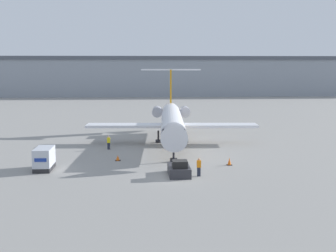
{
  "coord_description": "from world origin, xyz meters",
  "views": [
    {
      "loc": [
        -3.65,
        -43.27,
        10.65
      ],
      "look_at": [
        0.0,
        14.14,
        3.1
      ],
      "focal_mm": 50.0,
      "sensor_mm": 36.0,
      "label": 1
    }
  ],
  "objects_px": {
    "luggage_cart": "(44,159)",
    "worker_near_tug": "(199,167)",
    "pushback_tug": "(179,169)",
    "traffic_cone_left": "(118,158)",
    "traffic_cone_right": "(229,162)",
    "worker_by_wing": "(109,142)",
    "airplane_main": "(172,121)"
  },
  "relations": [
    {
      "from": "airplane_main",
      "to": "worker_near_tug",
      "type": "xyz_separation_m",
      "value": [
        1.23,
        -18.89,
        -2.19
      ]
    },
    {
      "from": "traffic_cone_left",
      "to": "pushback_tug",
      "type": "bearing_deg",
      "value": -49.87
    },
    {
      "from": "airplane_main",
      "to": "worker_near_tug",
      "type": "height_order",
      "value": "airplane_main"
    },
    {
      "from": "worker_near_tug",
      "to": "traffic_cone_left",
      "type": "xyz_separation_m",
      "value": [
        -8.11,
        7.91,
        -0.66
      ]
    },
    {
      "from": "airplane_main",
      "to": "worker_by_wing",
      "type": "xyz_separation_m",
      "value": [
        -8.33,
        -3.8,
        -2.24
      ]
    },
    {
      "from": "luggage_cart",
      "to": "worker_near_tug",
      "type": "distance_m",
      "value": 15.88
    },
    {
      "from": "luggage_cart",
      "to": "pushback_tug",
      "type": "bearing_deg",
      "value": -13.78
    },
    {
      "from": "airplane_main",
      "to": "pushback_tug",
      "type": "relative_size",
      "value": 7.76
    },
    {
      "from": "pushback_tug",
      "to": "worker_near_tug",
      "type": "distance_m",
      "value": 1.97
    },
    {
      "from": "pushback_tug",
      "to": "worker_near_tug",
      "type": "xyz_separation_m",
      "value": [
        1.86,
        -0.51,
        0.37
      ]
    },
    {
      "from": "worker_near_tug",
      "to": "airplane_main",
      "type": "bearing_deg",
      "value": 93.73
    },
    {
      "from": "airplane_main",
      "to": "traffic_cone_left",
      "type": "distance_m",
      "value": 13.26
    },
    {
      "from": "pushback_tug",
      "to": "traffic_cone_right",
      "type": "xyz_separation_m",
      "value": [
        5.77,
        4.24,
        -0.19
      ]
    },
    {
      "from": "worker_near_tug",
      "to": "traffic_cone_right",
      "type": "bearing_deg",
      "value": 50.58
    },
    {
      "from": "worker_by_wing",
      "to": "traffic_cone_right",
      "type": "relative_size",
      "value": 2.14
    },
    {
      "from": "airplane_main",
      "to": "pushback_tug",
      "type": "distance_m",
      "value": 18.57
    },
    {
      "from": "airplane_main",
      "to": "luggage_cart",
      "type": "distance_m",
      "value": 20.78
    },
    {
      "from": "luggage_cart",
      "to": "traffic_cone_right",
      "type": "xyz_separation_m",
      "value": [
        19.31,
        0.92,
        -0.75
      ]
    },
    {
      "from": "airplane_main",
      "to": "worker_by_wing",
      "type": "height_order",
      "value": "airplane_main"
    },
    {
      "from": "pushback_tug",
      "to": "luggage_cart",
      "type": "distance_m",
      "value": 13.96
    },
    {
      "from": "airplane_main",
      "to": "traffic_cone_right",
      "type": "xyz_separation_m",
      "value": [
        5.13,
        -14.14,
        -2.76
      ]
    },
    {
      "from": "luggage_cart",
      "to": "traffic_cone_right",
      "type": "distance_m",
      "value": 19.35
    },
    {
      "from": "worker_by_wing",
      "to": "traffic_cone_right",
      "type": "distance_m",
      "value": 16.99
    },
    {
      "from": "worker_near_tug",
      "to": "worker_by_wing",
      "type": "relative_size",
      "value": 1.04
    },
    {
      "from": "airplane_main",
      "to": "traffic_cone_right",
      "type": "relative_size",
      "value": 37.08
    },
    {
      "from": "worker_near_tug",
      "to": "worker_by_wing",
      "type": "xyz_separation_m",
      "value": [
        -9.56,
        15.09,
        -0.05
      ]
    },
    {
      "from": "worker_by_wing",
      "to": "luggage_cart",
      "type": "bearing_deg",
      "value": -117.44
    },
    {
      "from": "pushback_tug",
      "to": "airplane_main",
      "type": "bearing_deg",
      "value": 88.03
    },
    {
      "from": "pushback_tug",
      "to": "luggage_cart",
      "type": "xyz_separation_m",
      "value": [
        -13.54,
        3.32,
        0.56
      ]
    },
    {
      "from": "pushback_tug",
      "to": "luggage_cart",
      "type": "bearing_deg",
      "value": 166.22
    },
    {
      "from": "pushback_tug",
      "to": "worker_near_tug",
      "type": "relative_size",
      "value": 2.13
    },
    {
      "from": "traffic_cone_left",
      "to": "traffic_cone_right",
      "type": "height_order",
      "value": "traffic_cone_right"
    }
  ]
}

